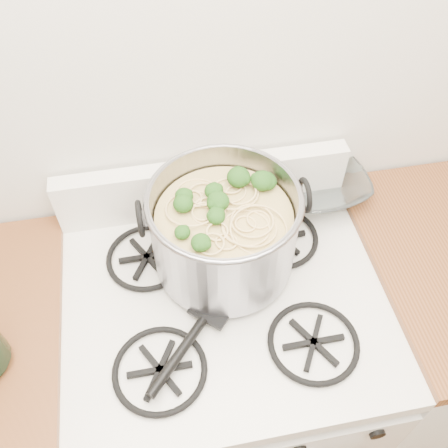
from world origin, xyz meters
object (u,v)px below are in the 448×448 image
spatula (216,301)px  stock_pot (224,232)px  gas_range (225,379)px  glass_bowl (320,188)px

spatula → stock_pot: bearing=113.0°
gas_range → spatula: spatula is taller
stock_pot → spatula: 0.16m
glass_bowl → gas_range: bearing=-138.8°
gas_range → stock_pot: bearing=81.0°
stock_pot → glass_bowl: bearing=29.9°
gas_range → glass_bowl: bearing=41.2°
spatula → glass_bowl: 0.45m
stock_pot → gas_range: bearing=-99.0°
stock_pot → spatula: bearing=-108.7°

